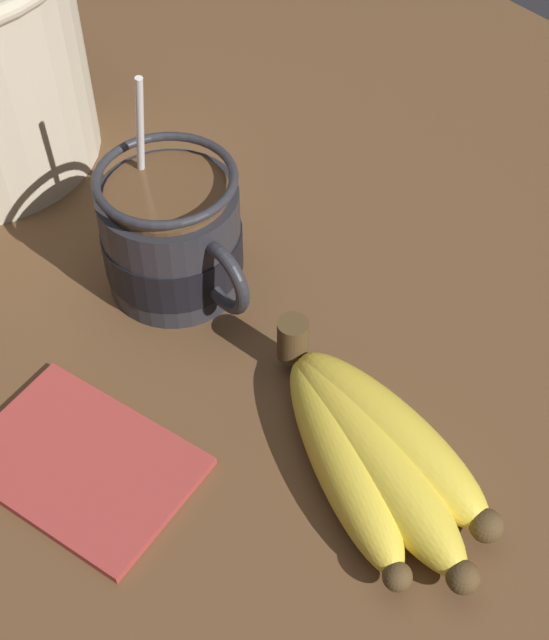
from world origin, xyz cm
name	(u,v)px	position (x,y,z in cm)	size (l,w,h in cm)	color
table	(185,325)	(0.00, 0.00, 1.92)	(98.34, 98.34, 3.84)	brown
coffee_mug	(173,238)	(-2.28, 1.17, 7.95)	(12.95, 9.53, 15.68)	#28282D
banana_bunch	(371,450)	(17.57, 0.84, 5.84)	(19.24, 9.44, 4.39)	#4C381E
napkin	(82,464)	(6.66, -12.11, 4.14)	(15.09, 12.49, 0.60)	#A33833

